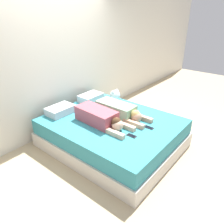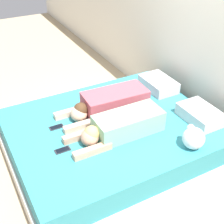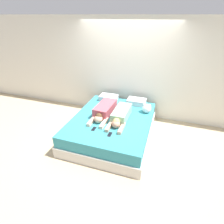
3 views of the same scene
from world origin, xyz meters
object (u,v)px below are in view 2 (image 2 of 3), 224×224
Objects in this scene: person_right at (120,126)px; plush_toy at (194,138)px; person_left at (108,103)px; pillow_head_right at (200,115)px; cell_phone_left at (56,127)px; bed at (112,142)px; pillow_head_left at (158,84)px; cell_phone_right at (62,150)px.

plush_toy is (0.51, 0.52, 0.01)m from person_right.
pillow_head_right is at bearing 53.07° from person_left.
bed is at bearing 68.78° from cell_phone_left.
cell_phone_left is at bearing -112.93° from pillow_head_right.
pillow_head_right reaches higher than bed.
person_left is (-0.22, 0.07, 0.37)m from bed.
person_left is at bearing 168.76° from person_right.
plush_toy is at bearing -49.61° from pillow_head_right.
pillow_head_left is 1.00× the size of pillow_head_right.
person_right reaches higher than pillow_head_right.
person_right is 0.62m from cell_phone_right.
person_right is 6.76× the size of cell_phone_right.
person_right is at bearing -11.24° from person_left.
cell_phone_right is at bearing -98.62° from pillow_head_right.
plush_toy is at bearing 45.71° from person_right.
pillow_head_left is (-0.39, 0.88, 0.33)m from bed.
cell_phone_right is at bearing -75.46° from bed.
person_right is at bearing -101.69° from pillow_head_right.
person_right is at bearing 85.96° from cell_phone_right.
bed is 4.61× the size of pillow_head_right.
pillow_head_left is 0.83m from person_left.
pillow_head_right is 1.02m from person_left.
pillow_head_right is (0.39, 0.88, 0.33)m from bed.
pillow_head_right is 3.16× the size of cell_phone_left.
person_left is at bearing 162.46° from bed.
bed is 0.42m from person_right.
plush_toy reaches higher than bed.
pillow_head_left is 1.08m from person_right.
pillow_head_right is at bearing 81.38° from cell_phone_right.
bed is at bearing -144.75° from plush_toy.
person_left is at bearing 118.67° from cell_phone_right.
person_right is 0.69m from cell_phone_left.
person_left reaches higher than plush_toy.
person_right is (0.21, -0.02, 0.36)m from bed.
pillow_head_left is at bearing 113.98° from bed.
person_left reaches higher than cell_phone_right.
bed is at bearing -17.54° from person_left.
bed is at bearing 175.73° from person_right.
person_left is at bearing -77.95° from pillow_head_left.
person_right is 4.50× the size of plush_toy.
pillow_head_right reaches higher than cell_phone_right.
plush_toy reaches higher than pillow_head_right.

